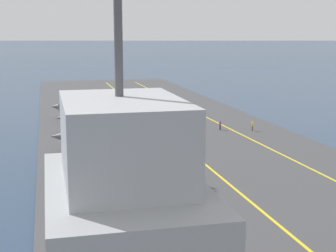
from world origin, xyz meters
TOP-DOWN VIEW (x-y plane):
  - ground_plane at (0.00, 0.00)m, footprint 2000.00×2000.00m
  - carrier_deck at (0.00, 0.00)m, footprint 212.11×45.99m
  - deck_stripe_foul_line at (0.00, -12.65)m, footprint 190.86×4.63m
  - deck_stripe_centerline at (0.00, 0.00)m, footprint 190.90×0.36m
  - parked_jet_nearest at (-28.88, 12.89)m, footprint 13.01×16.39m
  - parked_jet_second at (-11.96, 12.71)m, footprint 12.54×16.54m
  - parked_jet_third at (4.34, 11.83)m, footprint 11.89×15.92m
  - parked_jet_fourth at (18.92, 13.03)m, footprint 12.94×15.46m
  - crew_purple_vest at (0.56, -10.45)m, footprint 0.46×0.45m
  - crew_yellow_vest at (-1.74, -16.03)m, footprint 0.44×0.37m
  - island_tower at (-61.60, 17.20)m, footprint 15.55×8.93m

SIDE VIEW (x-z plane):
  - ground_plane at x=0.00m, z-range 0.00..0.00m
  - carrier_deck at x=0.00m, z-range 0.00..0.40m
  - deck_stripe_foul_line at x=0.00m, z-range 0.40..0.41m
  - deck_stripe_centerline at x=0.00m, z-range 0.40..0.41m
  - crew_purple_vest at x=0.56m, z-range 0.49..2.27m
  - crew_yellow_vest at x=-1.74m, z-range 0.49..2.35m
  - parked_jet_second at x=-11.96m, z-range -0.24..5.57m
  - parked_jet_nearest at x=-28.88m, z-range -0.38..5.93m
  - parked_jet_fourth at x=18.92m, z-range -0.19..5.89m
  - parked_jet_third at x=4.34m, z-range -0.35..6.23m
  - island_tower at x=-61.60m, z-range -4.32..17.90m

